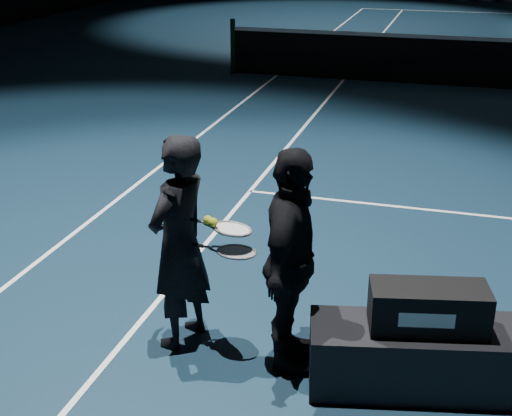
% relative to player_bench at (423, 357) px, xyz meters
% --- Properties ---
extents(net_post_left, '(0.10, 0.10, 1.10)m').
position_rel_player_bench_xyz_m(net_post_left, '(-4.50, 9.66, 0.32)').
color(net_post_left, black).
rests_on(net_post_left, floor).
extents(player_bench, '(1.61, 0.83, 0.46)m').
position_rel_player_bench_xyz_m(player_bench, '(0.00, 0.00, 0.00)').
color(player_bench, black).
rests_on(player_bench, floor).
extents(racket_bag, '(0.82, 0.49, 0.31)m').
position_rel_player_bench_xyz_m(racket_bag, '(0.00, 0.00, 0.38)').
color(racket_bag, black).
rests_on(racket_bag, player_bench).
extents(bag_signature, '(0.35, 0.08, 0.10)m').
position_rel_player_bench_xyz_m(bag_signature, '(0.00, -0.17, 0.38)').
color(bag_signature, white).
rests_on(bag_signature, racket_bag).
extents(player_a, '(0.53, 0.67, 1.62)m').
position_rel_player_bench_xyz_m(player_a, '(-1.79, 0.09, 0.58)').
color(player_a, black).
rests_on(player_a, floor).
extents(player_b, '(0.43, 0.96, 1.62)m').
position_rel_player_bench_xyz_m(player_b, '(-0.94, 0.01, 0.58)').
color(player_b, black).
rests_on(player_b, floor).
extents(racket_lower, '(0.70, 0.28, 0.03)m').
position_rel_player_bench_xyz_m(racket_lower, '(-1.34, 0.05, 0.59)').
color(racket_lower, black).
rests_on(racket_lower, player_a).
extents(racket_upper, '(0.68, 0.23, 0.10)m').
position_rel_player_bench_xyz_m(racket_upper, '(-1.39, 0.09, 0.74)').
color(racket_upper, black).
rests_on(racket_upper, player_b).
extents(tennis_balls, '(0.12, 0.10, 0.12)m').
position_rel_player_bench_xyz_m(tennis_balls, '(-1.53, 0.07, 0.81)').
color(tennis_balls, yellow).
rests_on(tennis_balls, racket_upper).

